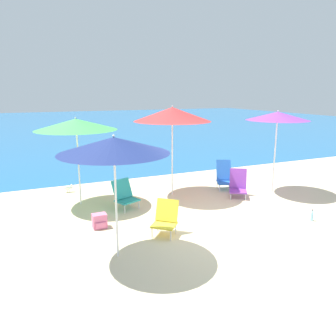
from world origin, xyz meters
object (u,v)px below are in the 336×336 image
at_px(beach_chair_teal, 124,194).
at_px(beach_umbrella_red, 172,114).
at_px(backpack_pink, 100,221).
at_px(beach_chair_blue, 224,176).
at_px(beach_umbrella_navy, 114,145).
at_px(beach_chair_yellow, 166,217).
at_px(seagull, 68,187).
at_px(beach_umbrella_green, 76,124).
at_px(beach_umbrella_purple, 278,116).
at_px(beach_chair_purple, 238,184).
at_px(water_bottle, 312,216).

bearing_deg(beach_chair_teal, beach_umbrella_red, -2.74).
bearing_deg(beach_umbrella_red, backpack_pink, -147.81).
relative_size(beach_chair_blue, backpack_pink, 2.70).
distance_m(beach_umbrella_navy, beach_umbrella_red, 3.68).
height_order(beach_chair_yellow, seagull, beach_chair_yellow).
distance_m(beach_umbrella_green, beach_chair_blue, 4.45).
bearing_deg(beach_umbrella_green, beach_chair_blue, -3.68).
xyz_separation_m(beach_umbrella_purple, beach_umbrella_navy, (-5.05, -1.91, -0.20)).
bearing_deg(beach_chair_blue, seagull, -175.29).
xyz_separation_m(beach_umbrella_green, backpack_pink, (0.12, -1.69, -1.88)).
height_order(beach_umbrella_navy, beach_chair_blue, beach_umbrella_navy).
bearing_deg(beach_chair_blue, beach_umbrella_navy, -121.65).
relative_size(beach_umbrella_purple, beach_chair_blue, 2.81).
distance_m(beach_chair_purple, beach_chair_yellow, 3.15).
height_order(beach_umbrella_purple, beach_chair_yellow, beach_umbrella_purple).
xyz_separation_m(beach_umbrella_green, beach_chair_blue, (4.13, -0.27, -1.65)).
bearing_deg(water_bottle, beach_umbrella_purple, 71.94).
bearing_deg(seagull, beach_chair_teal, -60.33).
height_order(beach_chair_yellow, backpack_pink, beach_chair_yellow).
distance_m(backpack_pink, seagull, 2.89).
xyz_separation_m(beach_chair_yellow, seagull, (-1.44, 3.70, -0.20)).
bearing_deg(water_bottle, backpack_pink, 161.10).
relative_size(beach_chair_purple, backpack_pink, 2.44).
xyz_separation_m(beach_umbrella_green, beach_chair_purple, (4.07, -1.05, -1.70)).
bearing_deg(beach_umbrella_red, water_bottle, -55.47).
distance_m(beach_umbrella_navy, beach_chair_blue, 5.11).
distance_m(beach_umbrella_red, beach_chair_purple, 2.62).
relative_size(beach_umbrella_navy, backpack_pink, 6.99).
relative_size(backpack_pink, water_bottle, 1.18).
bearing_deg(beach_chair_yellow, beach_chair_teal, 142.01).
bearing_deg(beach_chair_yellow, beach_chair_blue, 79.39).
xyz_separation_m(beach_umbrella_green, beach_chair_yellow, (1.28, -2.51, -1.69)).
bearing_deg(water_bottle, beach_chair_teal, 145.62).
bearing_deg(beach_umbrella_purple, beach_chair_purple, 175.43).
relative_size(beach_umbrella_green, seagull, 8.21).
xyz_separation_m(beach_umbrella_green, beach_umbrella_navy, (0.14, -3.05, -0.07)).
distance_m(beach_chair_purple, seagull, 4.79).
distance_m(beach_umbrella_green, beach_umbrella_navy, 3.05).
height_order(beach_umbrella_navy, beach_chair_teal, beach_umbrella_navy).
height_order(beach_umbrella_green, beach_chair_purple, beach_umbrella_green).
height_order(beach_umbrella_green, beach_umbrella_navy, beach_umbrella_green).
distance_m(beach_chair_purple, water_bottle, 2.20).
bearing_deg(beach_umbrella_navy, seagull, 94.08).
bearing_deg(seagull, backpack_pink, -84.48).
height_order(beach_umbrella_purple, beach_umbrella_green, beach_umbrella_purple).
height_order(beach_umbrella_purple, seagull, beach_umbrella_purple).
xyz_separation_m(beach_umbrella_purple, water_bottle, (-0.67, -2.06, -2.05)).
bearing_deg(beach_umbrella_navy, beach_chair_teal, 70.82).
bearing_deg(beach_chair_teal, backpack_pink, -153.34).
bearing_deg(backpack_pink, seagull, 95.52).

